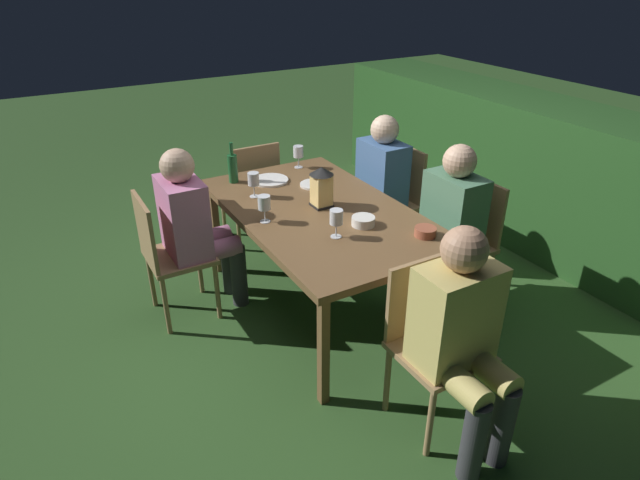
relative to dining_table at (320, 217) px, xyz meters
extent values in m
plane|color=#2D5123|center=(0.00, 0.00, -0.69)|extent=(16.00, 16.00, 0.00)
cube|color=brown|center=(0.00, 0.00, 0.03)|extent=(1.74, 1.02, 0.04)
cube|color=brown|center=(-0.80, -0.44, -0.34)|extent=(0.05, 0.05, 0.69)
cube|color=brown|center=(0.80, -0.44, -0.34)|extent=(0.05, 0.05, 0.69)
cube|color=brown|center=(-0.80, 0.44, -0.34)|extent=(0.05, 0.05, 0.69)
cube|color=brown|center=(0.80, 0.44, -0.34)|extent=(0.05, 0.05, 0.69)
cube|color=#9E7A51|center=(-0.39, 0.83, -0.25)|extent=(0.42, 0.40, 0.03)
cube|color=#9E7A51|center=(-0.39, 1.02, -0.03)|extent=(0.40, 0.02, 0.42)
cylinder|color=#9E7A51|center=(-0.21, 0.66, -0.48)|extent=(0.03, 0.03, 0.42)
cylinder|color=#9E7A51|center=(-0.57, 0.66, -0.48)|extent=(0.03, 0.03, 0.42)
cylinder|color=#9E7A51|center=(-0.21, 1.00, -0.48)|extent=(0.03, 0.03, 0.42)
cylinder|color=#9E7A51|center=(-0.57, 1.00, -0.48)|extent=(0.03, 0.03, 0.42)
cube|color=#426699|center=(-0.39, 0.77, 0.01)|extent=(0.38, 0.24, 0.50)
sphere|color=beige|center=(-0.39, 0.77, 0.36)|extent=(0.21, 0.21, 0.21)
cylinder|color=#426699|center=(-0.30, 0.63, -0.22)|extent=(0.13, 0.36, 0.13)
cylinder|color=#426699|center=(-0.48, 0.63, -0.22)|extent=(0.13, 0.36, 0.13)
cylinder|color=#333338|center=(-0.30, 0.47, -0.46)|extent=(0.11, 0.11, 0.45)
cylinder|color=#333338|center=(-0.48, 0.47, -0.46)|extent=(0.11, 0.11, 0.45)
cube|color=#9E7A51|center=(0.39, 0.83, -0.25)|extent=(0.42, 0.40, 0.03)
cube|color=#9E7A51|center=(0.39, 1.02, -0.03)|extent=(0.40, 0.02, 0.42)
cylinder|color=#9E7A51|center=(0.57, 0.66, -0.48)|extent=(0.03, 0.03, 0.42)
cylinder|color=#9E7A51|center=(0.21, 0.66, -0.48)|extent=(0.03, 0.03, 0.42)
cylinder|color=#9E7A51|center=(0.57, 1.00, -0.48)|extent=(0.03, 0.03, 0.42)
cylinder|color=#9E7A51|center=(0.21, 1.00, -0.48)|extent=(0.03, 0.03, 0.42)
cube|color=#4C7A5B|center=(0.39, 0.77, 0.01)|extent=(0.38, 0.24, 0.50)
sphere|color=#D1A889|center=(0.39, 0.77, 0.36)|extent=(0.21, 0.21, 0.21)
cylinder|color=#4C7A5B|center=(0.48, 0.63, -0.22)|extent=(0.13, 0.36, 0.13)
cylinder|color=#4C7A5B|center=(0.30, 0.63, -0.22)|extent=(0.13, 0.36, 0.13)
cylinder|color=#333338|center=(0.48, 0.47, -0.46)|extent=(0.11, 0.11, 0.45)
cylinder|color=#333338|center=(0.30, 0.47, -0.46)|extent=(0.11, 0.11, 0.45)
cube|color=#9E7A51|center=(-0.39, -0.83, -0.25)|extent=(0.42, 0.40, 0.03)
cube|color=#9E7A51|center=(-0.39, -1.02, -0.03)|extent=(0.40, 0.02, 0.42)
cylinder|color=#9E7A51|center=(-0.57, -0.66, -0.48)|extent=(0.03, 0.03, 0.42)
cylinder|color=#9E7A51|center=(-0.21, -0.66, -0.48)|extent=(0.03, 0.03, 0.42)
cylinder|color=#9E7A51|center=(-0.57, -1.00, -0.48)|extent=(0.03, 0.03, 0.42)
cylinder|color=#9E7A51|center=(-0.21, -1.00, -0.48)|extent=(0.03, 0.03, 0.42)
cube|color=#C675A3|center=(-0.39, -0.77, 0.01)|extent=(0.38, 0.24, 0.50)
sphere|color=#D1A889|center=(-0.39, -0.77, 0.36)|extent=(0.21, 0.21, 0.21)
cylinder|color=#C675A3|center=(-0.48, -0.63, -0.22)|extent=(0.13, 0.36, 0.13)
cylinder|color=#C675A3|center=(-0.30, -0.63, -0.22)|extent=(0.13, 0.36, 0.13)
cylinder|color=#333338|center=(-0.48, -0.47, -0.46)|extent=(0.11, 0.11, 0.45)
cylinder|color=#333338|center=(-0.30, -0.47, -0.46)|extent=(0.11, 0.11, 0.45)
cube|color=#9E7A51|center=(-1.19, 0.00, -0.25)|extent=(0.40, 0.42, 0.03)
cube|color=#9E7A51|center=(-1.00, 0.00, -0.03)|extent=(0.03, 0.40, 0.42)
cylinder|color=#9E7A51|center=(-1.36, -0.18, -0.48)|extent=(0.03, 0.03, 0.42)
cylinder|color=#9E7A51|center=(-1.36, 0.18, -0.48)|extent=(0.03, 0.03, 0.42)
cylinder|color=#9E7A51|center=(-1.02, -0.18, -0.48)|extent=(0.03, 0.03, 0.42)
cylinder|color=#9E7A51|center=(-1.02, 0.18, -0.48)|extent=(0.03, 0.03, 0.42)
cube|color=#9E7A51|center=(1.19, 0.00, -0.25)|extent=(0.40, 0.42, 0.03)
cube|color=#9E7A51|center=(1.00, 0.00, -0.03)|extent=(0.03, 0.40, 0.42)
cylinder|color=#9E7A51|center=(1.36, 0.18, -0.48)|extent=(0.03, 0.03, 0.42)
cylinder|color=#9E7A51|center=(1.36, -0.18, -0.48)|extent=(0.03, 0.03, 0.42)
cylinder|color=#9E7A51|center=(1.02, 0.18, -0.48)|extent=(0.03, 0.03, 0.42)
cylinder|color=#9E7A51|center=(1.02, -0.18, -0.48)|extent=(0.03, 0.03, 0.42)
cube|color=tan|center=(1.25, 0.00, 0.01)|extent=(0.24, 0.38, 0.50)
sphere|color=tan|center=(1.25, 0.00, 0.36)|extent=(0.21, 0.21, 0.21)
cylinder|color=tan|center=(1.39, 0.09, -0.22)|extent=(0.36, 0.13, 0.13)
cylinder|color=tan|center=(1.39, -0.09, -0.22)|extent=(0.36, 0.13, 0.13)
cylinder|color=#333338|center=(1.55, 0.09, -0.46)|extent=(0.11, 0.11, 0.45)
cylinder|color=#333338|center=(1.55, -0.09, -0.46)|extent=(0.11, 0.11, 0.45)
cube|color=black|center=(-0.04, 0.03, 0.06)|extent=(0.12, 0.12, 0.01)
cube|color=#F9D17A|center=(-0.04, 0.03, 0.17)|extent=(0.11, 0.11, 0.20)
cone|color=black|center=(-0.04, 0.03, 0.29)|extent=(0.15, 0.15, 0.05)
cylinder|color=#1E5B2D|center=(-0.71, -0.30, 0.15)|extent=(0.07, 0.07, 0.20)
cylinder|color=#1E5B2D|center=(-0.71, -0.30, 0.30)|extent=(0.03, 0.03, 0.09)
cylinder|color=silver|center=(-0.01, -0.38, 0.05)|extent=(0.06, 0.06, 0.00)
cylinder|color=silver|center=(-0.01, -0.38, 0.10)|extent=(0.01, 0.01, 0.08)
cylinder|color=silver|center=(-0.01, -0.38, 0.18)|extent=(0.08, 0.08, 0.08)
cylinder|color=maroon|center=(-0.01, -0.38, 0.15)|extent=(0.07, 0.07, 0.03)
cylinder|color=silver|center=(-0.74, 0.24, 0.05)|extent=(0.06, 0.06, 0.00)
cylinder|color=silver|center=(-0.74, 0.24, 0.10)|extent=(0.01, 0.01, 0.08)
cylinder|color=silver|center=(-0.74, 0.24, 0.18)|extent=(0.08, 0.08, 0.08)
cylinder|color=maroon|center=(-0.74, 0.24, 0.15)|extent=(0.07, 0.07, 0.03)
cylinder|color=silver|center=(0.37, -0.11, 0.05)|extent=(0.06, 0.06, 0.00)
cylinder|color=silver|center=(0.37, -0.11, 0.10)|extent=(0.01, 0.01, 0.08)
cylinder|color=silver|center=(0.37, -0.11, 0.18)|extent=(0.08, 0.08, 0.08)
cylinder|color=maroon|center=(0.37, -0.11, 0.15)|extent=(0.07, 0.07, 0.03)
cylinder|color=silver|center=(-0.39, -0.28, 0.05)|extent=(0.06, 0.06, 0.00)
cylinder|color=silver|center=(-0.39, -0.28, 0.10)|extent=(0.01, 0.01, 0.08)
cylinder|color=silver|center=(-0.39, -0.28, 0.18)|extent=(0.08, 0.08, 0.08)
cylinder|color=maroon|center=(-0.39, -0.28, 0.15)|extent=(0.07, 0.07, 0.03)
cylinder|color=white|center=(-0.37, 0.16, 0.06)|extent=(0.20, 0.20, 0.01)
cylinder|color=white|center=(-0.59, -0.07, 0.06)|extent=(0.26, 0.26, 0.01)
cylinder|color=silver|center=(0.33, 0.11, 0.08)|extent=(0.14, 0.14, 0.05)
cylinder|color=#424C1E|center=(0.33, 0.11, 0.09)|extent=(0.12, 0.12, 0.02)
cylinder|color=#9E5138|center=(0.62, 0.34, 0.08)|extent=(0.13, 0.13, 0.05)
cylinder|color=tan|center=(0.62, 0.34, 0.09)|extent=(0.11, 0.11, 0.02)
cylinder|color=#9E7A51|center=(-0.95, 2.05, -0.01)|extent=(0.57, 0.57, 0.03)
cylinder|color=#9E7A51|center=(-0.95, 2.05, -0.35)|extent=(0.07, 0.07, 0.66)
cylinder|color=#9E7A51|center=(-0.95, 2.05, -0.67)|extent=(0.43, 0.43, 0.02)
cylinder|color=#B2B7BF|center=(-0.95, 2.05, 0.10)|extent=(0.26, 0.26, 0.17)
cylinder|color=white|center=(-0.95, 2.05, 0.14)|extent=(0.23, 0.23, 0.04)
cylinder|color=#1E5B2D|center=(-0.99, 2.05, 0.18)|extent=(0.07, 0.07, 0.16)
cylinder|color=#1E5B2D|center=(-0.99, 2.05, 0.31)|extent=(0.03, 0.03, 0.09)
cylinder|color=#144723|center=(-0.90, 2.06, 0.18)|extent=(0.07, 0.07, 0.16)
cylinder|color=#144723|center=(-0.90, 2.06, 0.31)|extent=(0.03, 0.03, 0.09)
cube|color=#234C1E|center=(0.00, 2.11, -0.11)|extent=(4.65, 0.70, 1.14)
camera|label=1|loc=(2.69, -1.54, 1.47)|focal=30.12mm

